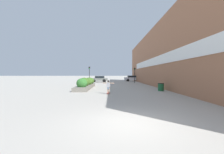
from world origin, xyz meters
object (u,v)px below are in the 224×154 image
(skateboarder, at_px, (108,85))
(trash_bin, at_px, (161,87))
(skateboard, at_px, (108,93))
(traffic_light_left, at_px, (89,72))
(traffic_light_right, at_px, (135,72))
(car_leftmost, at_px, (99,79))
(car_center_left, at_px, (133,78))

(skateboarder, bearing_deg, trash_bin, 37.84)
(skateboard, relative_size, trash_bin, 0.78)
(traffic_light_left, bearing_deg, skateboard, -75.97)
(trash_bin, xyz_separation_m, traffic_light_left, (-10.04, 14.38, 1.90))
(traffic_light_left, bearing_deg, traffic_light_right, 0.84)
(traffic_light_left, xyz_separation_m, traffic_light_right, (9.43, 0.14, -0.13))
(car_leftmost, bearing_deg, traffic_light_right, -116.03)
(car_leftmost, bearing_deg, skateboard, -173.28)
(skateboarder, relative_size, car_leftmost, 0.31)
(car_center_left, distance_m, traffic_light_right, 8.18)
(trash_bin, relative_size, car_leftmost, 0.22)
(traffic_light_right, bearing_deg, trash_bin, -87.58)
(skateboard, bearing_deg, skateboarder, 101.37)
(car_center_left, bearing_deg, skateboarder, -13.57)
(car_leftmost, relative_size, traffic_light_left, 1.14)
(car_leftmost, bearing_deg, trash_bin, -155.63)
(skateboarder, height_order, traffic_light_left, traffic_light_left)
(skateboard, height_order, traffic_light_left, traffic_light_left)
(trash_bin, distance_m, car_leftmost, 20.05)
(traffic_light_left, bearing_deg, car_leftmost, 65.50)
(car_leftmost, relative_size, car_center_left, 0.85)
(car_leftmost, height_order, car_center_left, car_center_left)
(car_leftmost, bearing_deg, car_center_left, -63.25)
(trash_bin, distance_m, traffic_light_left, 17.64)
(skateboarder, xyz_separation_m, traffic_light_right, (5.22, 16.99, 1.38))
(skateboarder, height_order, traffic_light_right, traffic_light_right)
(car_center_left, distance_m, traffic_light_left, 13.18)
(skateboarder, height_order, trash_bin, skateboarder)
(car_center_left, relative_size, traffic_light_right, 1.43)
(car_leftmost, bearing_deg, traffic_light_left, 155.50)
(skateboarder, bearing_deg, car_leftmost, 111.66)
(skateboard, xyz_separation_m, skateboarder, (0.00, 0.00, 0.76))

